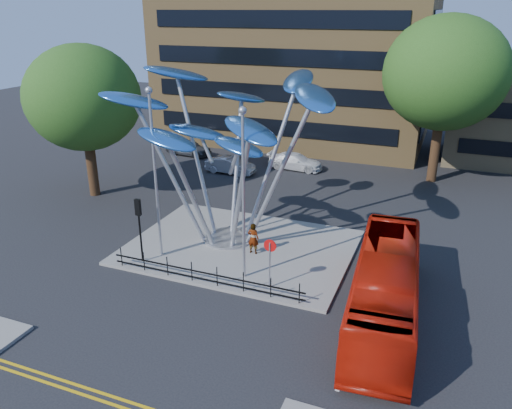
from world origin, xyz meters
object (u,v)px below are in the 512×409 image
at_px(pedestrian, 253,238).
at_px(tree_left, 83,98).
at_px(traffic_light_island, 139,217).
at_px(parked_car_right, 295,161).
at_px(street_lamp_left, 154,160).
at_px(no_entry_sign_island, 270,255).
at_px(leaf_sculpture, 225,121).
at_px(red_bus, 385,288).
at_px(street_lamp_right, 243,180).
at_px(tree_right, 445,73).
at_px(parked_car_mid, 230,165).
at_px(parked_car_left, 188,147).

bearing_deg(pedestrian, tree_left, -16.83).
xyz_separation_m(tree_left, traffic_light_island, (9.00, -7.50, -4.18)).
bearing_deg(parked_car_right, street_lamp_left, 175.97).
distance_m(traffic_light_island, no_entry_sign_island, 7.05).
distance_m(street_lamp_left, no_entry_sign_island, 7.47).
height_order(leaf_sculpture, parked_car_right, leaf_sculpture).
height_order(leaf_sculpture, pedestrian, leaf_sculpture).
bearing_deg(red_bus, street_lamp_right, 168.59).
relative_size(tree_left, traffic_light_island, 3.01).
height_order(tree_left, red_bus, tree_left).
height_order(red_bus, pedestrian, red_bus).
height_order(tree_right, street_lamp_right, tree_right).
height_order(leaf_sculpture, no_entry_sign_island, leaf_sculpture).
bearing_deg(tree_left, street_lamp_left, -34.38).
relative_size(leaf_sculpture, street_lamp_right, 1.53).
bearing_deg(tree_left, parked_car_mid, 49.27).
xyz_separation_m(street_lamp_right, traffic_light_island, (-5.50, -0.50, -2.48)).
bearing_deg(tree_left, no_entry_sign_island, -25.07).
xyz_separation_m(street_lamp_right, pedestrian, (-0.52, 2.48, -4.09)).
bearing_deg(parked_car_mid, leaf_sculpture, -154.60).
relative_size(tree_right, leaf_sculpture, 0.95).
distance_m(tree_left, traffic_light_island, 12.44).
distance_m(tree_left, parked_car_mid, 12.24).
height_order(tree_left, parked_car_right, tree_left).
bearing_deg(parked_car_mid, red_bus, -136.29).
relative_size(tree_left, no_entry_sign_island, 4.21).
xyz_separation_m(red_bus, pedestrian, (-7.30, 3.31, -0.48)).
relative_size(street_lamp_right, pedestrian, 4.87).
bearing_deg(street_lamp_right, tree_left, 154.23).
distance_m(no_entry_sign_island, parked_car_right, 19.09).
bearing_deg(pedestrian, parked_car_mid, -59.53).
distance_m(no_entry_sign_island, parked_car_mid, 18.02).
height_order(no_entry_sign_island, parked_car_left, no_entry_sign_island).
relative_size(no_entry_sign_island, parked_car_left, 0.58).
bearing_deg(traffic_light_island, tree_left, 140.19).
bearing_deg(tree_left, parked_car_right, 43.97).
bearing_deg(street_lamp_left, traffic_light_island, -116.57).
distance_m(red_bus, parked_car_right, 21.28).
relative_size(tree_right, parked_car_left, 2.89).
relative_size(tree_left, pedestrian, 6.05).
height_order(street_lamp_right, parked_car_right, street_lamp_right).
distance_m(leaf_sculpture, parked_car_mid, 13.88).
distance_m(tree_right, parked_car_mid, 17.26).
xyz_separation_m(street_lamp_right, parked_car_right, (-3.09, 18.01, -4.44)).
xyz_separation_m(tree_right, no_entry_sign_island, (-6.00, -19.48, -6.22)).
bearing_deg(street_lamp_left, leaf_sculpture, 52.60).
xyz_separation_m(street_lamp_left, parked_car_right, (1.91, 17.51, -4.70)).
distance_m(traffic_light_island, pedestrian, 6.02).
xyz_separation_m(tree_left, street_lamp_right, (14.50, -7.00, -1.70)).
bearing_deg(red_bus, tree_left, 155.36).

